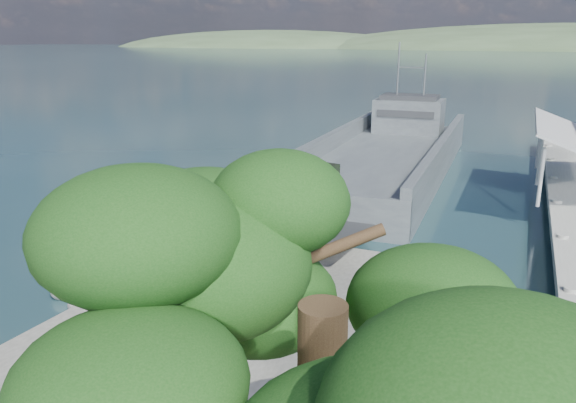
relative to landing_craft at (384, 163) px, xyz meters
The scene contains 7 objects.
ground 24.10m from the landing_craft, 89.85° to the right, with size 1400.00×1400.00×0.00m, color #1C3E44.
boat_ramp 25.09m from the landing_craft, 89.86° to the right, with size 10.00×18.00×0.50m, color slate.
shoreline_rocks 24.38m from the landing_craft, 104.59° to the right, with size 3.20×5.60×0.90m, color #5F5E5C, non-canonical shape.
landing_craft is the anchor object (origin of this frame).
military_truck 20.21m from the landing_craft, 90.19° to the right, with size 4.44×8.80×3.92m.
soldier 24.27m from the landing_craft, 93.89° to the right, with size 0.69×0.46×1.90m, color black.
overhang_tree 34.81m from the landing_craft, 79.10° to the right, with size 8.60×7.92×7.81m.
Camera 1 is at (9.18, -16.59, 9.85)m, focal length 35.00 mm.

